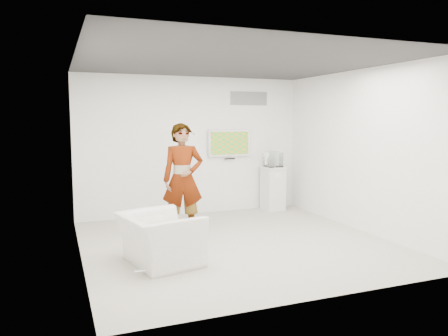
# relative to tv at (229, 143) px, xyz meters

# --- Properties ---
(room) EXTENTS (5.01, 5.01, 3.00)m
(room) POSITION_rel_tv_xyz_m (-0.85, -2.45, -0.05)
(room) COLOR #A5A397
(room) RESTS_ON ground
(tv) EXTENTS (1.00, 0.08, 0.60)m
(tv) POSITION_rel_tv_xyz_m (0.00, 0.00, 0.00)
(tv) COLOR silver
(tv) RESTS_ON room
(logo_decal) EXTENTS (0.90, 0.02, 0.30)m
(logo_decal) POSITION_rel_tv_xyz_m (0.50, 0.04, 1.00)
(logo_decal) COLOR slate
(logo_decal) RESTS_ON room
(person) EXTENTS (0.80, 0.59, 2.01)m
(person) POSITION_rel_tv_xyz_m (-1.53, -1.57, -0.54)
(person) COLOR white
(person) RESTS_ON room
(armchair) EXTENTS (1.20, 1.31, 0.73)m
(armchair) POSITION_rel_tv_xyz_m (-2.29, -3.03, -1.18)
(armchair) COLOR white
(armchair) RESTS_ON room
(pedestal) EXTENTS (0.52, 0.52, 1.00)m
(pedestal) POSITION_rel_tv_xyz_m (0.98, -0.26, -1.05)
(pedestal) COLOR silver
(pedestal) RESTS_ON room
(floor_uplight) EXTENTS (0.17, 0.17, 0.26)m
(floor_uplight) POSITION_rel_tv_xyz_m (0.98, -0.09, -1.42)
(floor_uplight) COLOR white
(floor_uplight) RESTS_ON room
(vitrine) EXTENTS (0.35, 0.35, 0.34)m
(vitrine) POSITION_rel_tv_xyz_m (0.98, -0.26, -0.38)
(vitrine) COLOR silver
(vitrine) RESTS_ON pedestal
(console) EXTENTS (0.06, 0.15, 0.20)m
(console) POSITION_rel_tv_xyz_m (0.98, -0.26, -0.45)
(console) COLOR silver
(console) RESTS_ON pedestal
(wii_remote) EXTENTS (0.04, 0.15, 0.04)m
(wii_remote) POSITION_rel_tv_xyz_m (-1.26, -1.46, 0.26)
(wii_remote) COLOR silver
(wii_remote) RESTS_ON person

